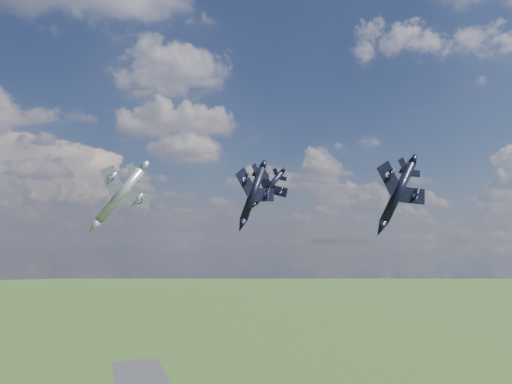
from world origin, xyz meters
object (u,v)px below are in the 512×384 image
object	(u,v)px
jet_right_navy	(398,193)
jet_lead_navy	(253,194)
jet_high_navy	(268,188)
jet_left_silver	(120,195)

from	to	relation	value
jet_right_navy	jet_lead_navy	bearing A→B (deg)	127.68
jet_lead_navy	jet_high_navy	world-z (taller)	jet_high_navy
jet_right_navy	jet_left_silver	bearing A→B (deg)	143.17
jet_lead_navy	jet_high_navy	bearing A→B (deg)	40.85
jet_lead_navy	jet_left_silver	xyz separation A→B (m)	(-22.55, 6.08, -0.40)
jet_lead_navy	jet_left_silver	size ratio (longest dim) A/B	0.90
jet_high_navy	jet_left_silver	distance (m)	37.62
jet_lead_navy	jet_high_navy	xyz separation A→B (m)	(10.87, 22.85, 3.73)
jet_lead_navy	jet_right_navy	bearing A→B (deg)	-71.26
jet_right_navy	jet_left_silver	world-z (taller)	jet_left_silver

